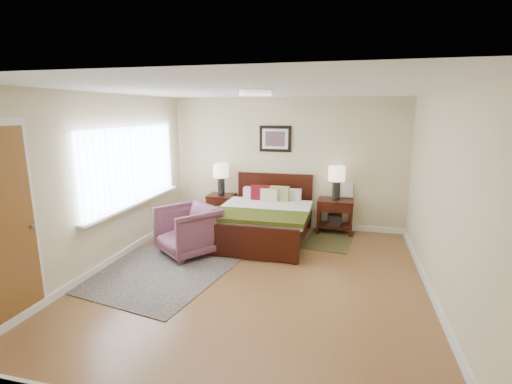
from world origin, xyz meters
TOP-DOWN VIEW (x-y plane):
  - floor at (0.00, 0.00)m, footprint 5.00×5.00m
  - back_wall at (0.00, 2.50)m, footprint 4.50×0.04m
  - front_wall at (0.00, -2.50)m, footprint 4.50×0.04m
  - left_wall at (-2.25, 0.00)m, footprint 0.04×5.00m
  - right_wall at (2.25, 0.00)m, footprint 0.04×5.00m
  - ceiling at (0.00, 0.00)m, footprint 4.50×5.00m
  - window at (-2.20, 0.70)m, footprint 0.11×2.72m
  - ceil_fixture at (0.00, 0.00)m, footprint 0.44×0.44m
  - bed at (-0.22, 1.56)m, footprint 1.60×1.92m
  - wall_art at (-0.22, 2.47)m, footprint 0.62×0.05m
  - nightstand_left at (-1.26, 2.25)m, footprint 0.51×0.46m
  - nightstand_right at (0.97, 2.26)m, footprint 0.65×0.48m
  - lamp_left at (-1.26, 2.27)m, footprint 0.30×0.30m
  - lamp_right at (0.97, 2.27)m, footprint 0.30×0.30m
  - armchair at (-1.25, 0.62)m, footprint 1.18×1.18m
  - rug_persian at (-1.35, 0.13)m, footprint 2.22×2.82m
  - rug_navy at (0.90, 1.80)m, footprint 0.91×1.24m

SIDE VIEW (x-z plane):
  - floor at x=0.00m, z-range 0.00..0.00m
  - rug_persian at x=-1.35m, z-range 0.00..0.01m
  - rug_navy at x=0.90m, z-range 0.00..0.01m
  - nightstand_right at x=0.97m, z-range 0.06..0.70m
  - armchair at x=-1.25m, z-range 0.00..0.77m
  - bed at x=-0.22m, z-range -0.04..1.00m
  - nightstand_left at x=-1.26m, z-range 0.18..0.79m
  - lamp_left at x=-1.26m, z-range 0.72..1.33m
  - lamp_right at x=0.97m, z-range 0.75..1.36m
  - back_wall at x=0.00m, z-range 0.00..2.50m
  - front_wall at x=0.00m, z-range 0.00..2.50m
  - left_wall at x=-2.25m, z-range 0.00..2.50m
  - right_wall at x=2.25m, z-range 0.00..2.50m
  - window at x=-2.20m, z-range 0.72..2.04m
  - wall_art at x=-0.22m, z-range 1.47..1.97m
  - ceil_fixture at x=0.00m, z-range 2.43..2.50m
  - ceiling at x=0.00m, z-range 2.49..2.51m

